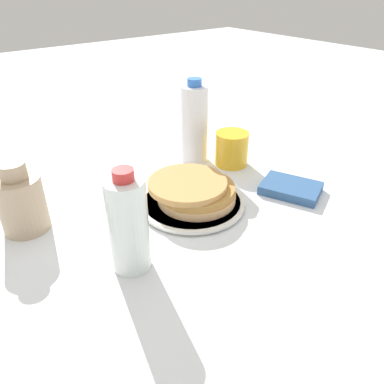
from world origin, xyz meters
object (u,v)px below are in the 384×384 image
at_px(plate, 192,203).
at_px(water_bottle_mid, 128,224).
at_px(pancake_stack, 193,191).
at_px(cream_jug, 21,202).
at_px(water_bottle_near, 194,124).
at_px(juice_glass, 232,149).

height_order(plate, water_bottle_mid, water_bottle_mid).
xyz_separation_m(pancake_stack, cream_jug, (-0.13, -0.30, 0.03)).
bearing_deg(water_bottle_mid, water_bottle_near, 126.91).
xyz_separation_m(pancake_stack, juice_glass, (-0.09, 0.20, 0.01)).
distance_m(cream_jug, water_bottle_near, 0.44).
height_order(cream_jug, water_bottle_near, water_bottle_near).
xyz_separation_m(pancake_stack, water_bottle_mid, (0.08, -0.20, 0.05)).
xyz_separation_m(plate, water_bottle_mid, (0.08, -0.19, 0.08)).
bearing_deg(plate, cream_jug, -114.29).
bearing_deg(juice_glass, plate, -65.33).
xyz_separation_m(juice_glass, cream_jug, (-0.04, -0.50, 0.02)).
height_order(juice_glass, water_bottle_near, water_bottle_near).
distance_m(pancake_stack, juice_glass, 0.22).
bearing_deg(water_bottle_near, cream_jug, -85.30).
bearing_deg(water_bottle_mid, cream_jug, -154.44).
distance_m(pancake_stack, water_bottle_near, 0.23).
bearing_deg(pancake_stack, cream_jug, -113.98).
distance_m(cream_jug, water_bottle_mid, 0.24).
relative_size(pancake_stack, juice_glass, 2.10).
xyz_separation_m(cream_jug, water_bottle_near, (-0.04, 0.44, 0.04)).
relative_size(pancake_stack, water_bottle_near, 0.84).
bearing_deg(plate, pancake_stack, 99.15).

